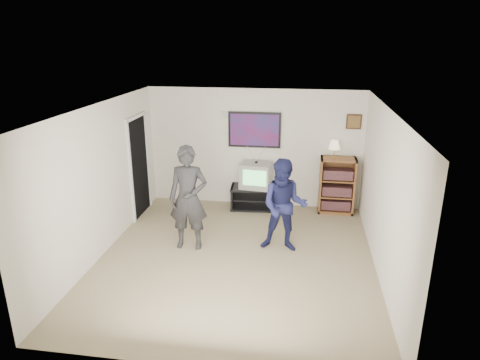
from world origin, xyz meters
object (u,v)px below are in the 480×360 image
(bookshelf, at_px, (337,185))
(person_short, at_px, (284,206))
(crt_television, at_px, (256,175))
(person_tall, at_px, (188,198))
(media_stand, at_px, (254,197))

(bookshelf, height_order, person_short, person_short)
(crt_television, xyz_separation_m, person_short, (0.68, -1.78, 0.06))
(crt_television, relative_size, bookshelf, 0.53)
(crt_television, distance_m, person_tall, 2.14)
(media_stand, relative_size, bookshelf, 0.85)
(media_stand, height_order, person_tall, person_tall)
(bookshelf, distance_m, person_short, 2.10)
(person_tall, bearing_deg, media_stand, 62.48)
(media_stand, xyz_separation_m, person_short, (0.72, -1.78, 0.57))
(media_stand, distance_m, bookshelf, 1.75)
(media_stand, relative_size, crt_television, 1.60)
(bookshelf, xyz_separation_m, person_short, (-1.00, -1.83, 0.22))
(person_short, bearing_deg, crt_television, 113.41)
(person_tall, distance_m, person_short, 1.62)
(bookshelf, height_order, person_tall, person_tall)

